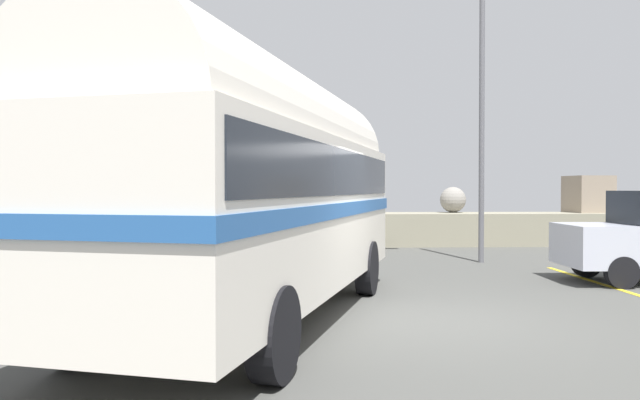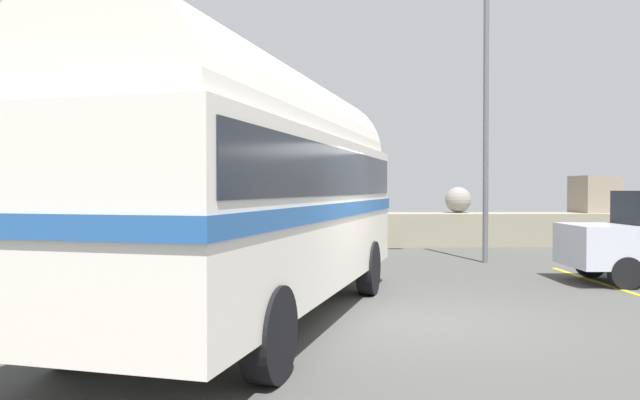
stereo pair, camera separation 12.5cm
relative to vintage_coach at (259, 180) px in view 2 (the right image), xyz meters
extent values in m
cube|color=#464743|center=(2.37, 0.01, -2.04)|extent=(32.00, 26.00, 0.02)
cube|color=gray|center=(2.37, 11.81, -1.50)|extent=(31.36, 1.80, 1.10)
cube|color=gray|center=(-5.89, 11.80, -0.35)|extent=(1.77, 1.78, 1.20)
cube|color=#878E5C|center=(-1.66, 11.30, -0.36)|extent=(1.24, 0.98, 1.19)
cube|color=gray|center=(1.89, 11.75, -0.37)|extent=(1.27, 1.41, 1.16)
sphere|color=gray|center=(5.96, 12.18, -0.51)|extent=(0.88, 0.88, 0.88)
cube|color=gray|center=(10.68, 12.13, -0.32)|extent=(1.38, 1.45, 1.27)
cube|color=yellow|center=(6.62, 3.51, -2.03)|extent=(0.12, 4.40, 0.01)
cylinder|color=black|center=(-0.31, 2.81, -1.55)|extent=(0.54, 1.00, 0.96)
cylinder|color=black|center=(1.80, 2.17, -1.55)|extent=(0.54, 1.00, 0.96)
cylinder|color=black|center=(-1.81, -2.18, -1.55)|extent=(0.54, 1.00, 0.96)
cylinder|color=black|center=(0.31, -2.82, -1.55)|extent=(0.54, 1.00, 0.96)
cube|color=silver|center=(0.00, 0.00, -0.48)|extent=(4.71, 8.74, 2.10)
cylinder|color=silver|center=(0.00, 0.00, 0.57)|extent=(4.43, 8.36, 2.20)
cube|color=#255595|center=(0.00, 0.00, -0.42)|extent=(4.78, 8.83, 0.20)
cube|color=black|center=(0.00, 0.00, 0.10)|extent=(4.65, 8.42, 0.64)
cube|color=silver|center=(1.23, 4.09, -1.35)|extent=(2.23, 0.81, 0.28)
cylinder|color=black|center=(6.72, 2.62, -1.72)|extent=(0.63, 0.22, 0.62)
cylinder|color=black|center=(6.77, 4.15, -1.72)|extent=(0.63, 0.22, 0.62)
cylinder|color=#5B5B60|center=(5.31, 6.86, 1.52)|extent=(0.14, 0.14, 7.15)
camera|label=1|loc=(0.51, -8.80, -0.13)|focal=34.60mm
camera|label=2|loc=(0.63, -8.81, -0.13)|focal=34.60mm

